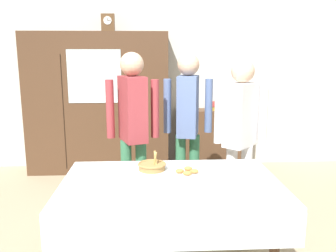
# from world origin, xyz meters

# --- Properties ---
(back_wall) EXTENTS (6.40, 0.10, 2.70)m
(back_wall) POSITION_xyz_m (0.00, 2.65, 1.35)
(back_wall) COLOR silver
(back_wall) RESTS_ON ground
(dining_table) EXTENTS (1.67, 1.08, 0.75)m
(dining_table) POSITION_xyz_m (0.00, -0.24, 0.65)
(dining_table) COLOR #4C3321
(dining_table) RESTS_ON ground
(wall_cabinet) EXTENTS (2.01, 0.46, 2.00)m
(wall_cabinet) POSITION_xyz_m (-0.90, 2.35, 1.00)
(wall_cabinet) COLOR #4C3321
(wall_cabinet) RESTS_ON ground
(mantel_clock) EXTENTS (0.18, 0.11, 0.24)m
(mantel_clock) POSITION_xyz_m (-0.72, 2.35, 2.12)
(mantel_clock) COLOR brown
(mantel_clock) RESTS_ON wall_cabinet
(bookshelf_low) EXTENTS (1.10, 0.35, 0.89)m
(bookshelf_low) POSITION_xyz_m (0.81, 2.41, 0.44)
(bookshelf_low) COLOR #4C3321
(bookshelf_low) RESTS_ON ground
(book_stack) EXTENTS (0.15, 0.22, 0.12)m
(book_stack) POSITION_xyz_m (0.81, 2.41, 0.95)
(book_stack) COLOR #B29333
(book_stack) RESTS_ON bookshelf_low
(tea_cup_far_right) EXTENTS (0.13, 0.13, 0.06)m
(tea_cup_far_right) POSITION_xyz_m (-0.36, 0.08, 0.78)
(tea_cup_far_right) COLOR white
(tea_cup_far_right) RESTS_ON dining_table
(tea_cup_center) EXTENTS (0.13, 0.13, 0.06)m
(tea_cup_center) POSITION_xyz_m (0.55, -0.28, 0.78)
(tea_cup_center) COLOR white
(tea_cup_center) RESTS_ON dining_table
(tea_cup_mid_left) EXTENTS (0.13, 0.13, 0.06)m
(tea_cup_mid_left) POSITION_xyz_m (0.42, -0.38, 0.78)
(tea_cup_mid_left) COLOR white
(tea_cup_mid_left) RESTS_ON dining_table
(bread_basket) EXTENTS (0.24, 0.24, 0.16)m
(bread_basket) POSITION_xyz_m (-0.14, 0.08, 0.79)
(bread_basket) COLOR #9E7542
(bread_basket) RESTS_ON dining_table
(pastry_plate) EXTENTS (0.28, 0.28, 0.05)m
(pastry_plate) POSITION_xyz_m (0.14, -0.05, 0.76)
(pastry_plate) COLOR white
(pastry_plate) RESTS_ON dining_table
(spoon_back_edge) EXTENTS (0.12, 0.02, 0.01)m
(spoon_back_edge) POSITION_xyz_m (-0.45, -0.05, 0.75)
(spoon_back_edge) COLOR silver
(spoon_back_edge) RESTS_ON dining_table
(spoon_far_right) EXTENTS (0.12, 0.02, 0.01)m
(spoon_far_right) POSITION_xyz_m (-0.12, -0.33, 0.75)
(spoon_far_right) COLOR silver
(spoon_far_right) RESTS_ON dining_table
(spoon_front_edge) EXTENTS (0.12, 0.02, 0.01)m
(spoon_front_edge) POSITION_xyz_m (0.50, -0.00, 0.75)
(spoon_front_edge) COLOR silver
(spoon_front_edge) RESTS_ON dining_table
(person_beside_shelf) EXTENTS (0.52, 0.40, 1.66)m
(person_beside_shelf) POSITION_xyz_m (0.73, 0.57, 1.01)
(person_beside_shelf) COLOR silver
(person_beside_shelf) RESTS_ON ground
(person_by_cabinet) EXTENTS (0.52, 0.41, 1.72)m
(person_by_cabinet) POSITION_xyz_m (-0.32, 0.70, 1.06)
(person_by_cabinet) COLOR #33704C
(person_by_cabinet) RESTS_ON ground
(person_behind_table_left) EXTENTS (0.52, 0.39, 1.71)m
(person_behind_table_left) POSITION_xyz_m (0.25, 0.94, 1.05)
(person_behind_table_left) COLOR #33704C
(person_behind_table_left) RESTS_ON ground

